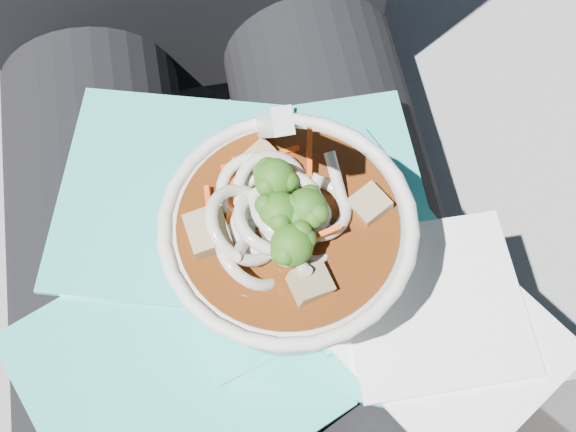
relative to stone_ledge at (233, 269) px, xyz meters
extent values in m
plane|color=slate|center=(0.00, -0.15, -0.22)|extent=(20.00, 20.00, 0.00)
cube|color=slate|center=(0.00, 0.00, 0.00)|extent=(1.01, 0.52, 0.45)
cylinder|color=black|center=(-0.10, -0.15, 0.30)|extent=(0.16, 0.48, 0.16)
cylinder|color=black|center=(0.10, -0.15, 0.30)|extent=(0.16, 0.48, 0.16)
cube|color=#2CBBB9|center=(0.03, -0.18, 0.38)|extent=(0.14, 0.15, 0.00)
cube|color=#2CBBB9|center=(-0.05, -0.26, 0.38)|extent=(0.16, 0.16, 0.00)
cube|color=#2CBBB9|center=(0.05, -0.13, 0.38)|extent=(0.19, 0.20, 0.00)
cube|color=#2CBBB9|center=(-0.05, -0.22, 0.39)|extent=(0.23, 0.23, 0.00)
cube|color=#2CBBB9|center=(0.04, -0.19, 0.39)|extent=(0.21, 0.18, 0.00)
cube|color=#2CBBB9|center=(0.03, -0.18, 0.39)|extent=(0.15, 0.12, 0.00)
cube|color=#2CBBB9|center=(-0.04, -0.10, 0.39)|extent=(0.20, 0.21, 0.00)
cube|color=#2CBBB9|center=(0.08, -0.15, 0.39)|extent=(0.16, 0.17, 0.00)
cube|color=white|center=(0.13, -0.24, 0.40)|extent=(0.17, 0.17, 0.00)
cube|color=white|center=(0.13, -0.21, 0.40)|extent=(0.12, 0.12, 0.00)
torus|color=white|center=(0.04, -0.17, 0.48)|extent=(0.16, 0.16, 0.01)
cylinder|color=#4E230B|center=(0.04, -0.17, 0.47)|extent=(0.13, 0.13, 0.01)
torus|color=beige|center=(0.03, -0.17, 0.48)|extent=(0.07, 0.06, 0.04)
torus|color=beige|center=(0.04, -0.16, 0.48)|extent=(0.06, 0.06, 0.04)
torus|color=beige|center=(0.04, -0.17, 0.48)|extent=(0.05, 0.04, 0.03)
torus|color=beige|center=(0.03, -0.18, 0.49)|extent=(0.06, 0.07, 0.04)
torus|color=beige|center=(0.01, -0.18, 0.49)|extent=(0.06, 0.07, 0.04)
torus|color=beige|center=(0.04, -0.17, 0.48)|extent=(0.04, 0.05, 0.05)
torus|color=beige|center=(0.05, -0.19, 0.48)|extent=(0.04, 0.04, 0.03)
torus|color=beige|center=(0.03, -0.15, 0.48)|extent=(0.07, 0.06, 0.05)
torus|color=beige|center=(0.01, -0.19, 0.48)|extent=(0.05, 0.06, 0.05)
torus|color=beige|center=(0.03, -0.17, 0.48)|extent=(0.06, 0.06, 0.03)
torus|color=beige|center=(0.04, -0.17, 0.48)|extent=(0.05, 0.05, 0.02)
torus|color=beige|center=(0.02, -0.18, 0.48)|extent=(0.05, 0.06, 0.02)
torus|color=beige|center=(0.02, -0.15, 0.48)|extent=(0.06, 0.06, 0.02)
torus|color=beige|center=(0.04, -0.17, 0.49)|extent=(0.06, 0.06, 0.03)
torus|color=beige|center=(0.05, -0.17, 0.48)|extent=(0.05, 0.05, 0.02)
torus|color=beige|center=(0.03, -0.18, 0.48)|extent=(0.04, 0.05, 0.04)
cylinder|color=beige|center=(0.01, -0.18, 0.49)|extent=(0.02, 0.03, 0.03)
cylinder|color=beige|center=(0.02, -0.15, 0.49)|extent=(0.04, 0.02, 0.02)
cylinder|color=beige|center=(0.07, -0.16, 0.49)|extent=(0.01, 0.04, 0.02)
cylinder|color=beige|center=(0.05, -0.17, 0.49)|extent=(0.03, 0.03, 0.03)
cylinder|color=beige|center=(0.04, -0.20, 0.49)|extent=(0.02, 0.03, 0.02)
cylinder|color=#77A04D|center=(0.05, -0.18, 0.49)|extent=(0.01, 0.01, 0.01)
sphere|color=#1D5012|center=(0.05, -0.18, 0.50)|extent=(0.02, 0.02, 0.02)
sphere|color=#1D5012|center=(0.05, -0.18, 0.50)|extent=(0.01, 0.01, 0.01)
sphere|color=#1D5012|center=(0.04, -0.18, 0.50)|extent=(0.01, 0.01, 0.01)
sphere|color=#1D5012|center=(0.05, -0.17, 0.50)|extent=(0.01, 0.01, 0.01)
sphere|color=#1D5012|center=(0.05, -0.18, 0.50)|extent=(0.01, 0.01, 0.01)
cylinder|color=#77A04D|center=(0.03, -0.15, 0.49)|extent=(0.01, 0.01, 0.01)
sphere|color=#1D5012|center=(0.03, -0.15, 0.50)|extent=(0.02, 0.02, 0.02)
sphere|color=#1D5012|center=(0.03, -0.15, 0.50)|extent=(0.01, 0.01, 0.01)
sphere|color=#1D5012|center=(0.04, -0.16, 0.50)|extent=(0.01, 0.01, 0.01)
sphere|color=#1D5012|center=(0.03, -0.16, 0.50)|extent=(0.01, 0.01, 0.01)
sphere|color=#1D5012|center=(0.03, -0.15, 0.50)|extent=(0.01, 0.01, 0.01)
cylinder|color=#77A04D|center=(0.03, -0.18, 0.49)|extent=(0.01, 0.01, 0.01)
sphere|color=#1D5012|center=(0.03, -0.18, 0.50)|extent=(0.02, 0.02, 0.02)
sphere|color=#1D5012|center=(0.03, -0.18, 0.50)|extent=(0.01, 0.01, 0.01)
sphere|color=#1D5012|center=(0.03, -0.18, 0.50)|extent=(0.01, 0.01, 0.01)
sphere|color=#1D5012|center=(0.04, -0.17, 0.50)|extent=(0.01, 0.01, 0.01)
sphere|color=#1D5012|center=(0.02, -0.17, 0.50)|extent=(0.01, 0.01, 0.01)
cylinder|color=#77A04D|center=(0.03, -0.20, 0.49)|extent=(0.01, 0.01, 0.01)
sphere|color=#1D5012|center=(0.03, -0.20, 0.50)|extent=(0.02, 0.02, 0.02)
sphere|color=#1D5012|center=(0.04, -0.19, 0.50)|extent=(0.01, 0.01, 0.01)
sphere|color=#1D5012|center=(0.03, -0.20, 0.50)|extent=(0.01, 0.01, 0.01)
sphere|color=#1D5012|center=(0.03, -0.20, 0.50)|extent=(0.01, 0.01, 0.01)
sphere|color=#1D5012|center=(0.04, -0.20, 0.50)|extent=(0.01, 0.01, 0.01)
cube|color=#F75514|center=(0.04, -0.19, 0.49)|extent=(0.04, 0.01, 0.01)
cube|color=#F75514|center=(0.01, -0.15, 0.48)|extent=(0.02, 0.05, 0.01)
cube|color=#F75514|center=(0.03, -0.13, 0.48)|extent=(0.05, 0.01, 0.01)
cube|color=#F75514|center=(0.04, -0.16, 0.48)|extent=(0.01, 0.04, 0.02)
cube|color=#F75514|center=(0.05, -0.15, 0.49)|extent=(0.01, 0.05, 0.01)
cube|color=#F75514|center=(-0.01, -0.16, 0.48)|extent=(0.01, 0.04, 0.01)
cube|color=#8B744E|center=(0.09, -0.17, 0.48)|extent=(0.03, 0.03, 0.01)
cube|color=#8B744E|center=(0.03, -0.13, 0.48)|extent=(0.03, 0.03, 0.02)
cube|color=#8B744E|center=(-0.01, -0.17, 0.49)|extent=(0.03, 0.03, 0.02)
cube|color=#8B744E|center=(0.04, -0.22, 0.48)|extent=(0.03, 0.02, 0.02)
ellipsoid|color=white|center=(0.03, -0.18, 0.48)|extent=(0.03, 0.04, 0.01)
cube|color=white|center=(0.03, -0.14, 0.53)|extent=(0.01, 0.08, 0.12)
camera|label=1|loc=(0.00, -0.37, 0.90)|focal=50.00mm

